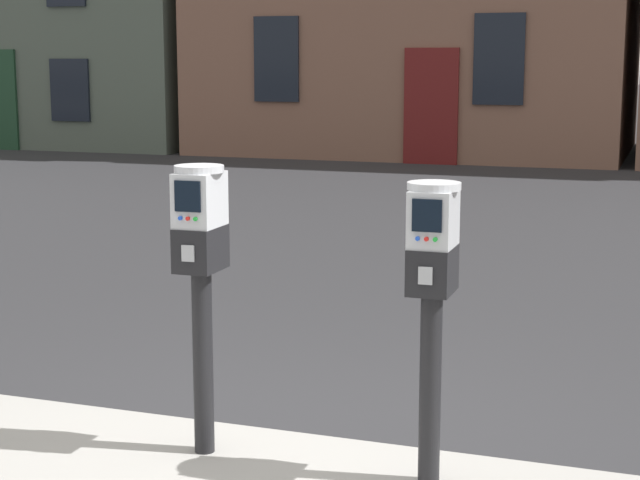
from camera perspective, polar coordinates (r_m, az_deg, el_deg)
name	(u,v)px	position (r m, az deg, el deg)	size (l,w,h in m)	color
ground_plane	(272,474)	(4.86, -2.69, -12.84)	(160.00, 160.00, 0.00)	#28282B
parking_meter_near_kerb	(201,257)	(4.52, -6.62, -0.95)	(0.22, 0.25, 1.30)	black
parking_meter_twin_adjacent	(432,279)	(4.18, 6.24, -2.14)	(0.22, 0.25, 1.26)	black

